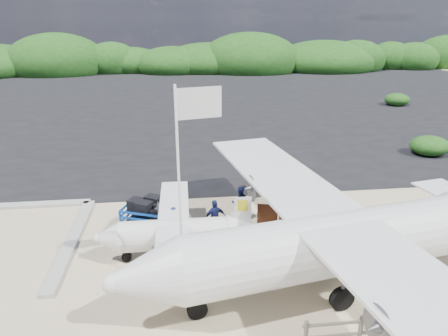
% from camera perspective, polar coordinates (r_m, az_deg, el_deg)
% --- Properties ---
extents(ground, '(160.00, 160.00, 0.00)m').
position_cam_1_polar(ground, '(15.40, -5.38, -12.29)').
color(ground, beige).
extents(asphalt_apron, '(90.00, 50.00, 0.04)m').
position_cam_1_polar(asphalt_apron, '(43.75, -6.51, 9.52)').
color(asphalt_apron, '#B2B2B2').
rests_on(asphalt_apron, ground).
extents(vegetation_band, '(124.00, 8.00, 4.40)m').
position_cam_1_polar(vegetation_band, '(68.45, -6.72, 13.52)').
color(vegetation_band, '#B2B2B2').
rests_on(vegetation_band, ground).
extents(baggage_cart, '(3.04, 2.39, 1.33)m').
position_cam_1_polar(baggage_cart, '(17.10, -9.84, -8.93)').
color(baggage_cart, '#0C47BC').
rests_on(baggage_cart, ground).
extents(flagpole, '(1.43, 0.85, 6.68)m').
position_cam_1_polar(flagpole, '(13.74, -5.79, -16.93)').
color(flagpole, white).
rests_on(flagpole, ground).
extents(signboard, '(1.78, 0.63, 1.48)m').
position_cam_1_polar(signboard, '(16.59, 7.61, -9.79)').
color(signboard, '#522917').
rests_on(signboard, ground).
extents(crew_a, '(0.62, 0.46, 1.56)m').
position_cam_1_polar(crew_a, '(15.85, -7.17, -8.08)').
color(crew_a, navy).
rests_on(crew_a, ground).
extents(crew_b, '(0.77, 0.61, 1.55)m').
position_cam_1_polar(crew_b, '(17.51, 2.31, -5.00)').
color(crew_b, navy).
rests_on(crew_b, ground).
extents(crew_c, '(0.98, 0.60, 1.56)m').
position_cam_1_polar(crew_c, '(16.25, -1.28, -7.14)').
color(crew_c, navy).
rests_on(crew_c, ground).
extents(aircraft_large, '(20.32, 20.32, 5.25)m').
position_cam_1_polar(aircraft_large, '(41.19, 18.25, 7.93)').
color(aircraft_large, '#B2B2B2').
rests_on(aircraft_large, ground).
extents(aircraft_small, '(6.35, 6.35, 2.25)m').
position_cam_1_polar(aircraft_small, '(45.11, -20.49, 8.70)').
color(aircraft_small, '#B2B2B2').
rests_on(aircraft_small, ground).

